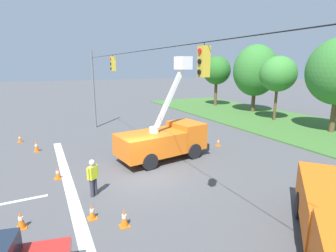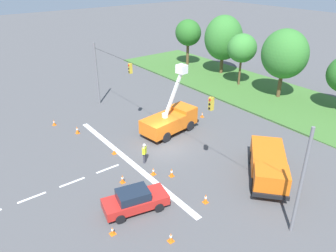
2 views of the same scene
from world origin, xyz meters
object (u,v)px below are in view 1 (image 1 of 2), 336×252
(tree_far_west, at_px, (217,71))
(traffic_cone_far_right, at_px, (218,142))
(road_worker, at_px, (93,176))
(traffic_cone_mid_left, at_px, (57,173))
(traffic_cone_centre_line, at_px, (92,212))
(tree_centre, at_px, (278,74))
(traffic_cone_foreground_right, at_px, (36,146))
(tree_west, at_px, (255,71))
(utility_truck_bucket_lift, at_px, (164,138))
(traffic_cone_foreground_left, at_px, (20,138))
(traffic_cone_far_left, at_px, (124,218))
(traffic_cone_lane_edge_a, at_px, (21,220))

(tree_far_west, xyz_separation_m, traffic_cone_far_right, (16.37, -11.77, -4.89))
(road_worker, height_order, traffic_cone_mid_left, road_worker)
(traffic_cone_mid_left, relative_size, traffic_cone_far_right, 1.10)
(road_worker, height_order, traffic_cone_centre_line, road_worker)
(tree_far_west, distance_m, tree_centre, 11.68)
(road_worker, distance_m, traffic_cone_foreground_right, 8.68)
(tree_west, xyz_separation_m, traffic_cone_foreground_right, (5.36, -25.24, -4.88))
(tree_west, relative_size, utility_truck_bucket_lift, 1.31)
(traffic_cone_foreground_right, bearing_deg, tree_centre, 90.31)
(tree_centre, xyz_separation_m, utility_truck_bucket_lift, (5.38, -15.87, -3.67))
(road_worker, height_order, traffic_cone_foreground_right, road_worker)
(tree_west, xyz_separation_m, traffic_cone_foreground_left, (2.21, -26.40, -4.97))
(tree_centre, relative_size, traffic_cone_foreground_right, 8.74)
(tree_centre, height_order, road_worker, tree_centre)
(traffic_cone_far_left, bearing_deg, traffic_cone_far_right, 125.49)
(traffic_cone_centre_line, bearing_deg, utility_truck_bucket_lift, 131.88)
(traffic_cone_mid_left, height_order, traffic_cone_far_right, traffic_cone_mid_left)
(traffic_cone_foreground_left, distance_m, traffic_cone_far_right, 15.49)
(traffic_cone_foreground_right, relative_size, traffic_cone_centre_line, 1.24)
(utility_truck_bucket_lift, distance_m, traffic_cone_foreground_left, 12.06)
(traffic_cone_foreground_right, relative_size, traffic_cone_lane_edge_a, 1.11)
(tree_far_west, height_order, traffic_cone_far_left, tree_far_west)
(tree_centre, xyz_separation_m, traffic_cone_centre_line, (10.33, -21.40, -4.72))
(traffic_cone_foreground_left, relative_size, traffic_cone_foreground_right, 0.81)
(traffic_cone_lane_edge_a, height_order, traffic_cone_far_right, traffic_cone_lane_edge_a)
(traffic_cone_foreground_left, height_order, traffic_cone_lane_edge_a, traffic_cone_lane_edge_a)
(traffic_cone_far_right, bearing_deg, traffic_cone_mid_left, -84.97)
(traffic_cone_foreground_left, height_order, traffic_cone_centre_line, traffic_cone_foreground_left)
(traffic_cone_foreground_right, distance_m, traffic_cone_lane_edge_a, 9.68)
(traffic_cone_mid_left, bearing_deg, road_worker, 26.25)
(tree_far_west, relative_size, traffic_cone_foreground_left, 11.32)
(traffic_cone_mid_left, bearing_deg, traffic_cone_foreground_right, -170.02)
(tree_centre, bearing_deg, traffic_cone_foreground_left, -97.03)
(traffic_cone_foreground_left, bearing_deg, tree_centre, 82.97)
(tree_west, height_order, traffic_cone_far_left, tree_west)
(tree_west, distance_m, utility_truck_bucket_lift, 21.09)
(road_worker, bearing_deg, utility_truck_bucket_lift, 121.19)
(tree_centre, bearing_deg, traffic_cone_foreground_right, -89.69)
(road_worker, distance_m, traffic_cone_lane_edge_a, 3.26)
(tree_centre, xyz_separation_m, traffic_cone_mid_left, (5.70, -22.32, -4.70))
(utility_truck_bucket_lift, height_order, road_worker, utility_truck_bucket_lift)
(tree_west, height_order, utility_truck_bucket_lift, tree_west)
(traffic_cone_far_right, bearing_deg, utility_truck_bucket_lift, -82.15)
(utility_truck_bucket_lift, relative_size, traffic_cone_lane_edge_a, 9.09)
(traffic_cone_mid_left, bearing_deg, traffic_cone_far_left, 18.66)
(traffic_cone_far_right, height_order, traffic_cone_centre_line, traffic_cone_centre_line)
(tree_centre, height_order, traffic_cone_far_left, tree_centre)
(traffic_cone_far_left, bearing_deg, tree_far_west, 137.48)
(traffic_cone_mid_left, xyz_separation_m, traffic_cone_lane_edge_a, (4.09, -1.54, 0.03))
(tree_west, xyz_separation_m, traffic_cone_far_right, (9.94, -12.98, -4.99))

